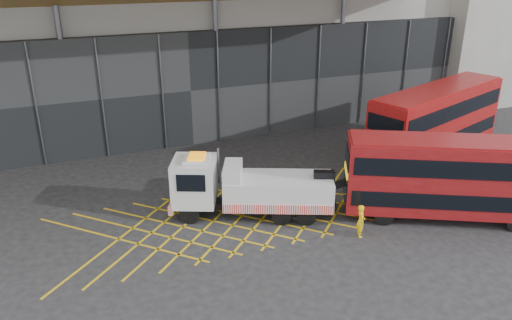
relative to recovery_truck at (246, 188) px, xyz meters
name	(u,v)px	position (x,y,z in m)	size (l,w,h in m)	color
ground_plane	(213,221)	(-1.86, 0.01, -1.59)	(120.00, 120.00, 0.00)	#232426
road_markings	(242,215)	(-0.26, 0.01, -1.58)	(19.96, 7.16, 0.01)	yellow
construction_building	(163,7)	(0.07, 18.40, 7.39)	(55.00, 23.97, 18.00)	gray
recovery_truck	(246,188)	(0.00, 0.00, 0.00)	(9.57, 5.49, 3.44)	black
bus_towed	(452,176)	(9.64, -4.15, 0.82)	(10.57, 7.12, 4.34)	maroon
bus_second	(436,119)	(14.62, 2.98, 1.10)	(12.12, 6.63, 4.85)	maroon
worker	(361,221)	(4.43, -4.05, -0.75)	(0.61, 0.40, 1.68)	yellow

